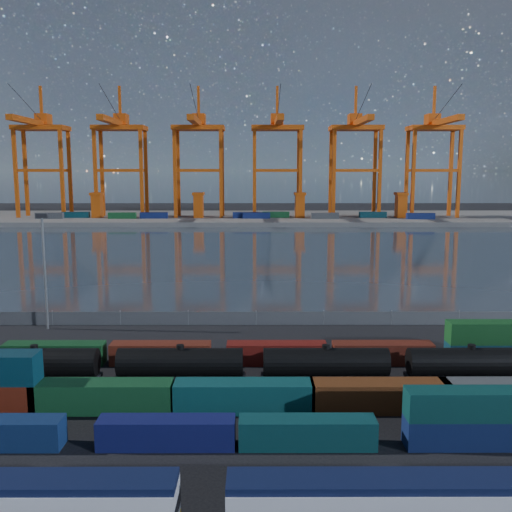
{
  "coord_description": "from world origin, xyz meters",
  "views": [
    {
      "loc": [
        -0.27,
        -53.66,
        22.5
      ],
      "look_at": [
        0.0,
        30.0,
        10.0
      ],
      "focal_mm": 40.0,
      "sensor_mm": 36.0,
      "label": 1
    }
  ],
  "objects": [
    {
      "name": "ground",
      "position": [
        0.0,
        0.0,
        0.0
      ],
      "size": [
        700.0,
        700.0,
        0.0
      ],
      "primitive_type": "plane",
      "color": "black",
      "rests_on": "ground"
    },
    {
      "name": "harbor_water",
      "position": [
        0.0,
        105.0,
        0.01
      ],
      "size": [
        700.0,
        700.0,
        0.0
      ],
      "primitive_type": "plane",
      "color": "#2A343D",
      "rests_on": "ground"
    },
    {
      "name": "far_quay",
      "position": [
        0.0,
        210.0,
        1.0
      ],
      "size": [
        700.0,
        70.0,
        2.0
      ],
      "primitive_type": "cube",
      "color": "#514F4C",
      "rests_on": "ground"
    },
    {
      "name": "distant_mountains",
      "position": [
        63.02,
        1600.0,
        220.29
      ],
      "size": [
        2470.0,
        1100.0,
        520.0
      ],
      "color": "#1E2630",
      "rests_on": "ground"
    },
    {
      "name": "container_row_south",
      "position": [
        -14.08,
        -9.5,
        1.74
      ],
      "size": [
        138.7,
        2.29,
        4.88
      ],
      "color": "#37393C",
      "rests_on": "ground"
    },
    {
      "name": "container_row_mid",
      "position": [
        -8.72,
        -2.41,
        1.74
      ],
      "size": [
        142.54,
        2.68,
        5.7
      ],
      "color": "#3D4042",
      "rests_on": "ground"
    },
    {
      "name": "container_row_north",
      "position": [
        -0.08,
        10.92,
        1.66
      ],
      "size": [
        141.3,
        2.38,
        5.07
      ],
      "color": "#0F124C",
      "rests_on": "ground"
    },
    {
      "name": "tanker_string",
      "position": [
        7.36,
        4.69,
        2.13
      ],
      "size": [
        106.8,
        2.97,
        4.24
      ],
      "color": "black",
      "rests_on": "ground"
    },
    {
      "name": "waterfront_fence",
      "position": [
        -0.0,
        28.0,
        1.0
      ],
      "size": [
        160.12,
        0.12,
        2.2
      ],
      "color": "#595B5E",
      "rests_on": "ground"
    },
    {
      "name": "yard_light_mast",
      "position": [
        -30.0,
        26.0,
        9.3
      ],
      "size": [
        1.6,
        0.4,
        16.6
      ],
      "color": "slate",
      "rests_on": "ground"
    },
    {
      "name": "gantry_cranes",
      "position": [
        -7.5,
        203.41,
        36.65
      ],
      "size": [
        197.99,
        44.15,
        59.78
      ],
      "color": "#CB4C0E",
      "rests_on": "ground"
    },
    {
      "name": "quay_containers",
      "position": [
        -11.0,
        195.46,
        3.3
      ],
      "size": [
        172.58,
        10.99,
        2.6
      ],
      "color": "navy",
      "rests_on": "far_quay"
    },
    {
      "name": "straddle_carriers",
      "position": [
        -2.5,
        200.0,
        7.82
      ],
      "size": [
        140.0,
        7.0,
        11.1
      ],
      "color": "#CB4C0E",
      "rests_on": "far_quay"
    }
  ]
}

